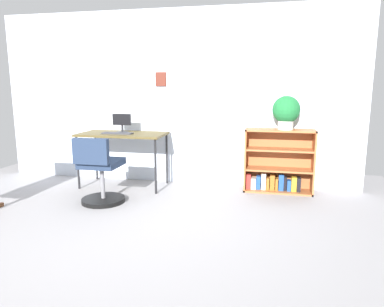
{
  "coord_description": "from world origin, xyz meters",
  "views": [
    {
      "loc": [
        1.32,
        -2.76,
        1.38
      ],
      "look_at": [
        0.45,
        1.31,
        0.59
      ],
      "focal_mm": 32.95,
      "sensor_mm": 36.0,
      "label": 1
    }
  ],
  "objects": [
    {
      "name": "wall_back",
      "position": [
        -0.0,
        2.15,
        1.22
      ],
      "size": [
        5.2,
        0.12,
        2.44
      ],
      "color": "silver",
      "rests_on": "ground_plane"
    },
    {
      "name": "keyboard",
      "position": [
        -0.65,
        1.65,
        0.76
      ],
      "size": [
        0.42,
        0.13,
        0.02
      ],
      "primitive_type": "cube",
      "color": "#313237",
      "rests_on": "desk"
    },
    {
      "name": "office_chair",
      "position": [
        -0.59,
        0.97,
        0.36
      ],
      "size": [
        0.52,
        0.55,
        0.82
      ],
      "color": "black",
      "rests_on": "ground_plane"
    },
    {
      "name": "potted_plant_on_shelf",
      "position": [
        1.56,
        1.9,
        1.08
      ],
      "size": [
        0.35,
        0.35,
        0.43
      ],
      "color": "#B7B2A8",
      "rests_on": "bookshelf_low"
    },
    {
      "name": "desk",
      "position": [
        -0.62,
        1.75,
        0.7
      ],
      "size": [
        1.18,
        0.61,
        0.75
      ],
      "color": "#4E4121",
      "rests_on": "ground_plane"
    },
    {
      "name": "monitor",
      "position": [
        -0.64,
        1.78,
        0.89
      ],
      "size": [
        0.26,
        0.17,
        0.26
      ],
      "color": "#262628",
      "rests_on": "desk"
    },
    {
      "name": "ground_plane",
      "position": [
        0.0,
        0.0,
        0.0
      ],
      "size": [
        6.24,
        6.24,
        0.0
      ],
      "primitive_type": "plane",
      "color": "gray"
    },
    {
      "name": "bookshelf_low",
      "position": [
        1.48,
        1.96,
        0.37
      ],
      "size": [
        0.89,
        0.3,
        0.84
      ],
      "color": "#A25C32",
      "rests_on": "ground_plane"
    }
  ]
}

